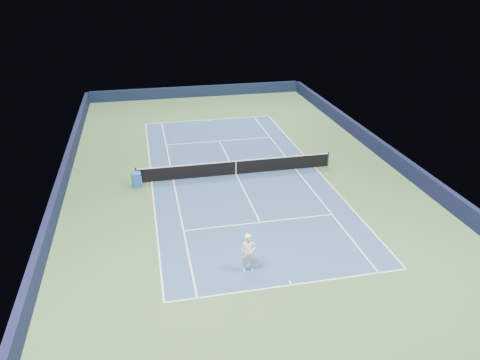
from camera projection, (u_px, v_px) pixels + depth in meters
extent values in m
plane|color=#375830|center=(236.00, 174.00, 30.78)|extent=(40.00, 40.00, 0.00)
cube|color=#101832|center=(197.00, 91.00, 48.09)|extent=(22.00, 0.35, 1.10)
cube|color=black|center=(388.00, 154.00, 32.61)|extent=(0.35, 40.00, 1.10)
cube|color=#111433|center=(62.00, 182.00, 28.49)|extent=(0.35, 40.00, 1.10)
cube|color=navy|center=(236.00, 174.00, 30.78)|extent=(10.97, 23.77, 0.01)
cube|color=white|center=(209.00, 120.00, 41.29)|extent=(10.97, 0.08, 0.00)
cube|color=white|center=(292.00, 285.00, 20.27)|extent=(10.97, 0.08, 0.00)
cube|color=white|center=(315.00, 167.00, 31.83)|extent=(0.08, 23.77, 0.00)
cube|color=white|center=(152.00, 182.00, 29.73)|extent=(0.08, 23.77, 0.00)
cube|color=white|center=(296.00, 169.00, 31.56)|extent=(0.08, 23.77, 0.00)
cube|color=white|center=(173.00, 180.00, 30.00)|extent=(0.08, 23.77, 0.00)
cube|color=white|center=(219.00, 141.00, 36.44)|extent=(8.23, 0.08, 0.00)
cube|color=white|center=(260.00, 222.00, 25.12)|extent=(8.23, 0.08, 0.00)
cube|color=white|center=(236.00, 174.00, 30.78)|extent=(0.08, 12.80, 0.00)
cube|color=white|center=(209.00, 120.00, 41.16)|extent=(0.08, 0.30, 0.00)
cube|color=white|center=(290.00, 283.00, 20.40)|extent=(0.08, 0.30, 0.00)
cylinder|color=black|center=(136.00, 175.00, 29.34)|extent=(0.10, 0.10, 1.07)
cylinder|color=black|center=(328.00, 159.00, 31.78)|extent=(0.10, 0.10, 1.07)
cube|color=black|center=(236.00, 168.00, 30.59)|extent=(12.80, 0.03, 0.91)
cube|color=white|center=(236.00, 161.00, 30.38)|extent=(12.80, 0.04, 0.06)
cube|color=white|center=(236.00, 168.00, 30.59)|extent=(0.05, 0.04, 0.91)
cube|color=#1D46AF|center=(136.00, 180.00, 28.95)|extent=(0.62, 0.58, 0.92)
cube|color=silver|center=(141.00, 179.00, 29.01)|extent=(0.06, 0.41, 0.41)
imported|color=white|center=(249.00, 253.00, 20.84)|extent=(0.70, 0.47, 1.88)
cylinder|color=pink|center=(256.00, 257.00, 20.96)|extent=(0.03, 0.03, 0.31)
cylinder|color=black|center=(256.00, 262.00, 21.06)|extent=(0.31, 0.02, 0.31)
cylinder|color=pink|center=(256.00, 262.00, 21.06)|extent=(0.33, 0.03, 0.33)
sphere|color=gold|center=(246.00, 220.00, 21.27)|extent=(0.07, 0.07, 0.07)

